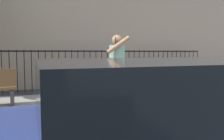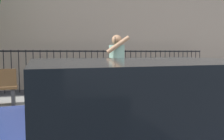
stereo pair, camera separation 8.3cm
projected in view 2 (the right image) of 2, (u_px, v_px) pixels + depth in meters
sidewalk at (115, 108)px, 5.81m from camera, size 28.00×4.40×0.15m
iron_fence at (83, 64)px, 9.19m from camera, size 12.03×0.04×1.60m
parked_hatchback at (161, 139)px, 2.11m from camera, size 4.25×1.95×1.45m
pedestrian_on_phone at (117, 68)px, 4.97m from camera, size 0.51×0.71×1.74m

